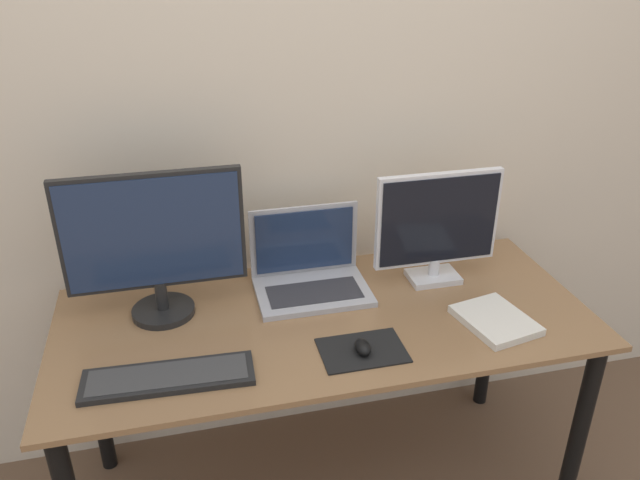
{
  "coord_description": "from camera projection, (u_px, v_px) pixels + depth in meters",
  "views": [
    {
      "loc": [
        -0.38,
        -1.17,
        1.76
      ],
      "look_at": [
        -0.0,
        0.41,
        0.95
      ],
      "focal_mm": 35.0,
      "sensor_mm": 36.0,
      "label": 1
    }
  ],
  "objects": [
    {
      "name": "wall_back",
      "position": [
        295.0,
        107.0,
        1.99
      ],
      "size": [
        7.0,
        0.05,
        2.5
      ],
      "color": "beige",
      "rests_on": "ground_plane"
    },
    {
      "name": "desk",
      "position": [
        325.0,
        346.0,
        1.91
      ],
      "size": [
        1.59,
        0.7,
        0.72
      ],
      "color": "olive",
      "rests_on": "ground_plane"
    },
    {
      "name": "monitor_left",
      "position": [
        154.0,
        242.0,
        1.77
      ],
      "size": [
        0.51,
        0.19,
        0.45
      ],
      "color": "black",
      "rests_on": "desk"
    },
    {
      "name": "monitor_right",
      "position": [
        438.0,
        225.0,
        1.97
      ],
      "size": [
        0.41,
        0.11,
        0.37
      ],
      "color": "silver",
      "rests_on": "desk"
    },
    {
      "name": "laptop",
      "position": [
        309.0,
        270.0,
        1.99
      ],
      "size": [
        0.35,
        0.25,
        0.25
      ],
      "color": "#ADADB2",
      "rests_on": "desk"
    },
    {
      "name": "keyboard",
      "position": [
        168.0,
        377.0,
        1.6
      ],
      "size": [
        0.44,
        0.15,
        0.02
      ],
      "color": "black",
      "rests_on": "desk"
    },
    {
      "name": "mousepad",
      "position": [
        362.0,
        350.0,
        1.71
      ],
      "size": [
        0.23,
        0.16,
        0.0
      ],
      "color": "black",
      "rests_on": "desk"
    },
    {
      "name": "mouse",
      "position": [
        363.0,
        347.0,
        1.69
      ],
      "size": [
        0.04,
        0.07,
        0.03
      ],
      "color": "black",
      "rests_on": "mousepad"
    },
    {
      "name": "book",
      "position": [
        495.0,
        320.0,
        1.82
      ],
      "size": [
        0.22,
        0.25,
        0.02
      ],
      "color": "silver",
      "rests_on": "desk"
    }
  ]
}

